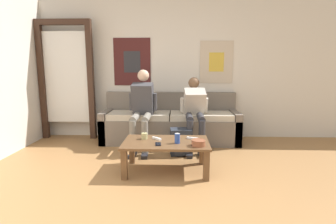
{
  "coord_description": "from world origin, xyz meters",
  "views": [
    {
      "loc": [
        0.24,
        -2.19,
        1.32
      ],
      "look_at": [
        0.11,
        1.5,
        0.68
      ],
      "focal_mm": 28.0,
      "sensor_mm": 36.0,
      "label": 1
    }
  ],
  "objects_px": {
    "backpack": "(181,142)",
    "ceramic_bowl": "(198,142)",
    "coffee_table": "(166,146)",
    "person_seated_adult": "(142,106)",
    "game_controller_near_right": "(157,138)",
    "drink_can_blue": "(177,138)",
    "game_controller_near_left": "(192,138)",
    "pillar_candle": "(144,136)",
    "cell_phone": "(158,144)",
    "person_seated_teen": "(194,109)",
    "couch": "(170,125)"
  },
  "relations": [
    {
      "from": "ceramic_bowl",
      "to": "cell_phone",
      "type": "xyz_separation_m",
      "value": [
        -0.48,
        0.04,
        -0.04
      ]
    },
    {
      "from": "coffee_table",
      "to": "person_seated_adult",
      "type": "height_order",
      "value": "person_seated_adult"
    },
    {
      "from": "person_seated_adult",
      "to": "cell_phone",
      "type": "height_order",
      "value": "person_seated_adult"
    },
    {
      "from": "backpack",
      "to": "ceramic_bowl",
      "type": "xyz_separation_m",
      "value": [
        0.2,
        -0.83,
        0.24
      ]
    },
    {
      "from": "coffee_table",
      "to": "cell_phone",
      "type": "xyz_separation_m",
      "value": [
        -0.09,
        -0.14,
        0.07
      ]
    },
    {
      "from": "coffee_table",
      "to": "person_seated_adult",
      "type": "relative_size",
      "value": 0.84
    },
    {
      "from": "person_seated_adult",
      "to": "game_controller_near_right",
      "type": "height_order",
      "value": "person_seated_adult"
    },
    {
      "from": "ceramic_bowl",
      "to": "person_seated_teen",
      "type": "bearing_deg",
      "value": 88.77
    },
    {
      "from": "game_controller_near_right",
      "to": "person_seated_adult",
      "type": "bearing_deg",
      "value": 108.87
    },
    {
      "from": "coffee_table",
      "to": "ceramic_bowl",
      "type": "relative_size",
      "value": 6.26
    },
    {
      "from": "coffee_table",
      "to": "backpack",
      "type": "xyz_separation_m",
      "value": [
        0.2,
        0.65,
        -0.14
      ]
    },
    {
      "from": "ceramic_bowl",
      "to": "game_controller_near_right",
      "type": "distance_m",
      "value": 0.59
    },
    {
      "from": "ceramic_bowl",
      "to": "drink_can_blue",
      "type": "relative_size",
      "value": 1.39
    },
    {
      "from": "pillar_candle",
      "to": "cell_phone",
      "type": "bearing_deg",
      "value": -50.7
    },
    {
      "from": "person_seated_teen",
      "to": "cell_phone",
      "type": "distance_m",
      "value": 1.3
    },
    {
      "from": "drink_can_blue",
      "to": "backpack",
      "type": "bearing_deg",
      "value": 85.5
    },
    {
      "from": "ceramic_bowl",
      "to": "game_controller_near_right",
      "type": "height_order",
      "value": "ceramic_bowl"
    },
    {
      "from": "person_seated_teen",
      "to": "game_controller_near_left",
      "type": "xyz_separation_m",
      "value": [
        -0.08,
        -0.91,
        -0.24
      ]
    },
    {
      "from": "backpack",
      "to": "game_controller_near_right",
      "type": "relative_size",
      "value": 3.1
    },
    {
      "from": "couch",
      "to": "person_seated_teen",
      "type": "xyz_separation_m",
      "value": [
        0.41,
        -0.36,
        0.34
      ]
    },
    {
      "from": "coffee_table",
      "to": "drink_can_blue",
      "type": "relative_size",
      "value": 8.68
    },
    {
      "from": "backpack",
      "to": "game_controller_near_right",
      "type": "xyz_separation_m",
      "value": [
        -0.32,
        -0.56,
        0.21
      ]
    },
    {
      "from": "drink_can_blue",
      "to": "game_controller_near_right",
      "type": "relative_size",
      "value": 0.96
    },
    {
      "from": "ceramic_bowl",
      "to": "drink_can_blue",
      "type": "distance_m",
      "value": 0.27
    },
    {
      "from": "couch",
      "to": "coffee_table",
      "type": "distance_m",
      "value": 1.39
    },
    {
      "from": "person_seated_adult",
      "to": "ceramic_bowl",
      "type": "distance_m",
      "value": 1.46
    },
    {
      "from": "backpack",
      "to": "cell_phone",
      "type": "height_order",
      "value": "cell_phone"
    },
    {
      "from": "person_seated_teen",
      "to": "game_controller_near_right",
      "type": "bearing_deg",
      "value": -120.11
    },
    {
      "from": "coffee_table",
      "to": "cell_phone",
      "type": "bearing_deg",
      "value": -123.44
    },
    {
      "from": "person_seated_adult",
      "to": "cell_phone",
      "type": "bearing_deg",
      "value": -73.1
    },
    {
      "from": "couch",
      "to": "person_seated_adult",
      "type": "relative_size",
      "value": 1.87
    },
    {
      "from": "ceramic_bowl",
      "to": "backpack",
      "type": "bearing_deg",
      "value": 103.28
    },
    {
      "from": "person_seated_adult",
      "to": "drink_can_blue",
      "type": "height_order",
      "value": "person_seated_adult"
    },
    {
      "from": "couch",
      "to": "drink_can_blue",
      "type": "height_order",
      "value": "couch"
    },
    {
      "from": "ceramic_bowl",
      "to": "person_seated_adult",
      "type": "bearing_deg",
      "value": 125.28
    },
    {
      "from": "backpack",
      "to": "coffee_table",
      "type": "bearing_deg",
      "value": -106.93
    },
    {
      "from": "couch",
      "to": "backpack",
      "type": "height_order",
      "value": "couch"
    },
    {
      "from": "person_seated_teen",
      "to": "ceramic_bowl",
      "type": "distance_m",
      "value": 1.23
    },
    {
      "from": "person_seated_teen",
      "to": "game_controller_near_right",
      "type": "xyz_separation_m",
      "value": [
        -0.55,
        -0.94,
        -0.24
      ]
    },
    {
      "from": "pillar_candle",
      "to": "coffee_table",
      "type": "bearing_deg",
      "value": -20.03
    },
    {
      "from": "person_seated_adult",
      "to": "cell_phone",
      "type": "xyz_separation_m",
      "value": [
        0.34,
        -1.13,
        -0.3
      ]
    },
    {
      "from": "game_controller_near_right",
      "to": "cell_phone",
      "type": "relative_size",
      "value": 0.91
    },
    {
      "from": "coffee_table",
      "to": "game_controller_near_left",
      "type": "relative_size",
      "value": 7.33
    },
    {
      "from": "couch",
      "to": "pillar_candle",
      "type": "height_order",
      "value": "couch"
    },
    {
      "from": "couch",
      "to": "cell_phone",
      "type": "xyz_separation_m",
      "value": [
        -0.1,
        -1.53,
        0.1
      ]
    },
    {
      "from": "person_seated_teen",
      "to": "ceramic_bowl",
      "type": "height_order",
      "value": "person_seated_teen"
    },
    {
      "from": "couch",
      "to": "coffee_table",
      "type": "height_order",
      "value": "couch"
    },
    {
      "from": "drink_can_blue",
      "to": "game_controller_near_right",
      "type": "bearing_deg",
      "value": 147.9
    },
    {
      "from": "game_controller_near_right",
      "to": "cell_phone",
      "type": "xyz_separation_m",
      "value": [
        0.04,
        -0.23,
        -0.01
      ]
    },
    {
      "from": "coffee_table",
      "to": "ceramic_bowl",
      "type": "xyz_separation_m",
      "value": [
        0.39,
        -0.17,
        0.11
      ]
    }
  ]
}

